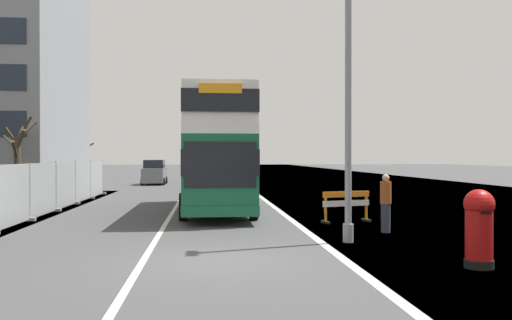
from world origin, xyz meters
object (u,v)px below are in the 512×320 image
object	(u,v)px
car_oncoming_near	(215,174)
car_receding_mid	(154,173)
pedestrian_at_kerb	(386,203)
red_pillar_postbox	(479,225)
double_decker_bus	(216,150)
lamppost_foreground	(348,96)
roadworks_barrier	(346,203)

from	to	relation	value
car_oncoming_near	car_receding_mid	distance (m)	9.08
car_receding_mid	pedestrian_at_kerb	distance (m)	30.74
red_pillar_postbox	car_oncoming_near	distance (m)	27.25
double_decker_bus	car_receding_mid	bearing A→B (deg)	102.02
lamppost_foreground	red_pillar_postbox	xyz separation A→B (m)	(1.84, -3.54, -3.07)
red_pillar_postbox	pedestrian_at_kerb	bearing A→B (deg)	92.23
lamppost_foreground	roadworks_barrier	xyz separation A→B (m)	(1.09, 4.33, -3.28)
double_decker_bus	car_oncoming_near	bearing A→B (deg)	89.28
double_decker_bus	car_receding_mid	size ratio (longest dim) A/B	2.54
roadworks_barrier	pedestrian_at_kerb	world-z (taller)	pedestrian_at_kerb
red_pillar_postbox	lamppost_foreground	bearing A→B (deg)	117.47
double_decker_bus	car_oncoming_near	distance (m)	14.65
pedestrian_at_kerb	double_decker_bus	bearing A→B (deg)	125.98
double_decker_bus	lamppost_foreground	size ratio (longest dim) A/B	1.29
double_decker_bus	red_pillar_postbox	world-z (taller)	double_decker_bus
lamppost_foreground	red_pillar_postbox	bearing A→B (deg)	-62.53
pedestrian_at_kerb	car_oncoming_near	bearing A→B (deg)	102.72
double_decker_bus	roadworks_barrier	world-z (taller)	double_decker_bus
red_pillar_postbox	car_receding_mid	world-z (taller)	car_receding_mid
red_pillar_postbox	double_decker_bus	bearing A→B (deg)	113.25
double_decker_bus	roadworks_barrier	xyz separation A→B (m)	(4.50, -4.33, -1.89)
red_pillar_postbox	car_oncoming_near	size ratio (longest dim) A/B	0.37
car_receding_mid	pedestrian_at_kerb	world-z (taller)	car_receding_mid
red_pillar_postbox	roadworks_barrier	distance (m)	7.91
lamppost_foreground	car_receding_mid	xyz separation A→B (m)	(-8.13, 30.87, -3.02)
roadworks_barrier	car_receding_mid	world-z (taller)	car_receding_mid
roadworks_barrier	car_receding_mid	distance (m)	28.10
double_decker_bus	car_oncoming_near	size ratio (longest dim) A/B	2.44
double_decker_bus	car_receding_mid	xyz separation A→B (m)	(-4.73, 22.20, -1.63)
red_pillar_postbox	roadworks_barrier	xyz separation A→B (m)	(-0.75, 7.87, -0.21)
red_pillar_postbox	roadworks_barrier	world-z (taller)	red_pillar_postbox
roadworks_barrier	red_pillar_postbox	bearing A→B (deg)	-84.58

